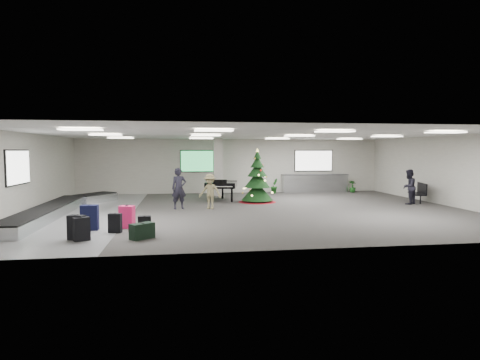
{
  "coord_description": "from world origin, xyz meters",
  "views": [
    {
      "loc": [
        -3.01,
        -16.7,
        2.5
      ],
      "look_at": [
        -0.43,
        1.0,
        1.2
      ],
      "focal_mm": 30.0,
      "sensor_mm": 36.0,
      "label": 1
    }
  ],
  "objects": [
    {
      "name": "traveler_b",
      "position": [
        -1.81,
        0.49,
        0.76
      ],
      "size": [
        1.12,
        0.89,
        1.51
      ],
      "primitive_type": "imported",
      "rotation": [
        0.0,
        0.0,
        -0.39
      ],
      "color": "olive",
      "rests_on": "ground"
    },
    {
      "name": "suitcase_8",
      "position": [
        -6.01,
        -3.33,
        0.33
      ],
      "size": [
        0.48,
        0.33,
        0.67
      ],
      "rotation": [
        0.0,
        0.0,
        0.18
      ],
      "color": "black",
      "rests_on": "ground"
    },
    {
      "name": "green_duffel",
      "position": [
        -4.14,
        -5.14,
        0.22
      ],
      "size": [
        0.73,
        0.68,
        0.47
      ],
      "rotation": [
        0.0,
        0.0,
        0.66
      ],
      "color": "black",
      "rests_on": "ground"
    },
    {
      "name": "traveler_bench",
      "position": [
        7.51,
        0.64,
        0.82
      ],
      "size": [
        1.01,
        0.96,
        1.64
      ],
      "primitive_type": "imported",
      "rotation": [
        0.0,
        0.0,
        3.74
      ],
      "color": "black",
      "rests_on": "ground"
    },
    {
      "name": "suitcase_3",
      "position": [
        -4.85,
        -2.94,
        0.34
      ],
      "size": [
        0.46,
        0.27,
        0.7
      ],
      "rotation": [
        0.0,
        0.0,
        0.06
      ],
      "color": "black",
      "rests_on": "ground"
    },
    {
      "name": "christmas_tree",
      "position": [
        0.64,
        2.46,
        0.9
      ],
      "size": [
        1.84,
        1.84,
        2.63
      ],
      "color": "maroon",
      "rests_on": "ground"
    },
    {
      "name": "navy_suitcase",
      "position": [
        -5.89,
        -3.66,
        0.4
      ],
      "size": [
        0.52,
        0.31,
        0.82
      ],
      "rotation": [
        0.0,
        0.0,
        0.01
      ],
      "color": "black",
      "rests_on": "ground"
    },
    {
      "name": "potted_plant_right",
      "position": [
        7.19,
        6.13,
        0.36
      ],
      "size": [
        0.56,
        0.56,
        0.71
      ],
      "primitive_type": "imported",
      "rotation": [
        0.0,
        0.0,
        2.51
      ],
      "color": "#133C13",
      "rests_on": "ground"
    },
    {
      "name": "baggage_carousel",
      "position": [
        -7.84,
        -0.08,
        0.21
      ],
      "size": [
        2.28,
        9.71,
        0.43
      ],
      "color": "silver",
      "rests_on": "ground"
    },
    {
      "name": "ground",
      "position": [
        0.0,
        0.0,
        0.0
      ],
      "size": [
        18.0,
        18.0,
        0.0
      ],
      "primitive_type": "plane",
      "color": "#3A3735",
      "rests_on": "ground"
    },
    {
      "name": "pink_suitcase",
      "position": [
        -4.78,
        -3.48,
        0.37
      ],
      "size": [
        0.53,
        0.4,
        0.75
      ],
      "rotation": [
        0.0,
        0.0,
        -0.34
      ],
      "color": "#FF2167",
      "rests_on": "ground"
    },
    {
      "name": "potted_plant_left",
      "position": [
        2.38,
        6.31,
        0.44
      ],
      "size": [
        0.57,
        0.61,
        0.88
      ],
      "primitive_type": "imported",
      "rotation": [
        0.0,
        0.0,
        1.1
      ],
      "color": "#133C13",
      "rests_on": "ground"
    },
    {
      "name": "service_counter",
      "position": [
        5.0,
        6.65,
        0.55
      ],
      "size": [
        4.05,
        0.65,
        1.08
      ],
      "color": "silver",
      "rests_on": "ground"
    },
    {
      "name": "bench",
      "position": [
        8.41,
        1.23,
        0.54
      ],
      "size": [
        0.93,
        1.58,
        0.95
      ],
      "rotation": [
        0.0,
        0.0,
        -0.3
      ],
      "color": "black",
      "rests_on": "ground"
    },
    {
      "name": "suitcase_5",
      "position": [
        -5.95,
        -5.02,
        0.35
      ],
      "size": [
        0.53,
        0.4,
        0.72
      ],
      "rotation": [
        0.0,
        0.0,
        -0.37
      ],
      "color": "black",
      "rests_on": "ground"
    },
    {
      "name": "traveler_a",
      "position": [
        -3.13,
        0.66,
        0.88
      ],
      "size": [
        0.73,
        0.58,
        1.77
      ],
      "primitive_type": "imported",
      "rotation": [
        0.0,
        0.0,
        0.27
      ],
      "color": "black",
      "rests_on": "ground"
    },
    {
      "name": "grand_piano",
      "position": [
        -1.04,
        3.39,
        0.78
      ],
      "size": [
        1.81,
        2.17,
        1.1
      ],
      "rotation": [
        0.0,
        0.0,
        -0.2
      ],
      "color": "black",
      "rests_on": "ground"
    },
    {
      "name": "suitcase_7",
      "position": [
        -4.13,
        -4.45,
        0.27
      ],
      "size": [
        0.38,
        0.2,
        0.56
      ],
      "rotation": [
        0.0,
        0.0,
        -0.01
      ],
      "color": "black",
      "rests_on": "ground"
    },
    {
      "name": "suitcase_1",
      "position": [
        -5.04,
        -4.16,
        0.3
      ],
      "size": [
        0.41,
        0.27,
        0.61
      ],
      "rotation": [
        0.0,
        0.0,
        -0.19
      ],
      "color": "black",
      "rests_on": "ground"
    },
    {
      "name": "suitcase_0",
      "position": [
        -5.78,
        -5.18,
        0.33
      ],
      "size": [
        0.49,
        0.41,
        0.68
      ],
      "rotation": [
        0.0,
        0.0,
        0.5
      ],
      "color": "black",
      "rests_on": "ground"
    },
    {
      "name": "room_envelope",
      "position": [
        -0.38,
        0.67,
        2.33
      ],
      "size": [
        18.02,
        14.02,
        3.21
      ],
      "color": "#ADA89E",
      "rests_on": "ground"
    }
  ]
}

